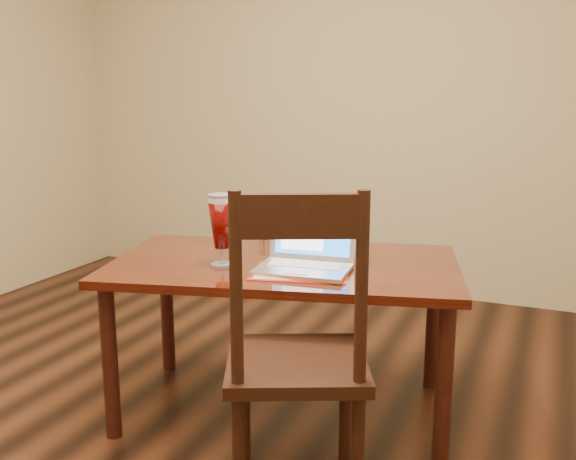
% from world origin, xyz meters
% --- Properties ---
extents(dining_table, '(1.59, 1.13, 0.97)m').
position_xyz_m(dining_table, '(0.20, 0.61, 0.61)').
color(dining_table, '#4E160A').
rests_on(dining_table, ground).
extents(dining_chair, '(0.61, 0.59, 1.10)m').
position_xyz_m(dining_chair, '(0.49, 0.05, 0.51)').
color(dining_chair, black).
rests_on(dining_chair, ground).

